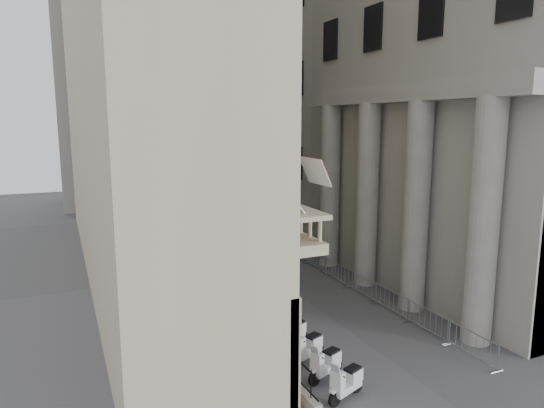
{
  "coord_description": "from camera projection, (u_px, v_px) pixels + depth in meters",
  "views": [
    {
      "loc": [
        -11.1,
        -7.89,
        9.07
      ],
      "look_at": [
        -0.43,
        16.36,
        4.5
      ],
      "focal_mm": 32.0,
      "sensor_mm": 36.0,
      "label": 1
    }
  ],
  "objects": [
    {
      "name": "scooter_9",
      "position": [
        228.0,
        285.0,
        27.0
      ],
      "size": [
        1.51,
        1.02,
        1.5
      ],
      "primitive_type": null,
      "rotation": [
        0.0,
        0.0,
        1.93
      ],
      "color": "silver",
      "rests_on": "ground"
    },
    {
      "name": "scooter_2",
      "position": [
        308.0,
        362.0,
        18.44
      ],
      "size": [
        1.51,
        1.02,
        1.5
      ],
      "primitive_type": null,
      "rotation": [
        0.0,
        0.0,
        1.93
      ],
      "color": "silver",
      "rests_on": "ground"
    },
    {
      "name": "barrier_5",
      "position": [
        315.0,
        269.0,
        30.01
      ],
      "size": [
        0.6,
        2.4,
        1.1
      ],
      "primitive_type": null,
      "color": "#999CA0",
      "rests_on": "ground"
    },
    {
      "name": "scooter_12",
      "position": [
        207.0,
        266.0,
        30.67
      ],
      "size": [
        1.51,
        1.02,
        1.5
      ],
      "primitive_type": null,
      "rotation": [
        0.0,
        0.0,
        1.93
      ],
      "color": "silver",
      "rests_on": "ground"
    },
    {
      "name": "barrier_7",
      "position": [
        281.0,
        250.0,
        34.52
      ],
      "size": [
        0.6,
        2.4,
        1.1
      ],
      "primitive_type": null,
      "color": "#999CA0",
      "rests_on": "ground"
    },
    {
      "name": "street_lamp",
      "position": [
        202.0,
        176.0,
        32.11
      ],
      "size": [
        2.92,
        0.65,
        9.01
      ],
      "rotation": [
        0.0,
        0.0,
        0.16
      ],
      "color": "#9A9CA2",
      "rests_on": "ground"
    },
    {
      "name": "iron_fence",
      "position": [
        198.0,
        282.0,
        27.59
      ],
      "size": [
        0.3,
        28.0,
        1.4
      ],
      "primitive_type": null,
      "color": "black",
      "rests_on": "ground"
    },
    {
      "name": "blue_awning",
      "position": [
        276.0,
        237.0,
        38.16
      ],
      "size": [
        1.6,
        3.0,
        3.0
      ],
      "primitive_type": null,
      "color": "navy",
      "rests_on": "ground"
    },
    {
      "name": "scooter_7",
      "position": [
        245.0,
        302.0,
        24.56
      ],
      "size": [
        1.51,
        1.02,
        1.5
      ],
      "primitive_type": null,
      "rotation": [
        0.0,
        0.0,
        1.93
      ],
      "color": "silver",
      "rests_on": "ground"
    },
    {
      "name": "barrier_1",
      "position": [
        427.0,
        333.0,
        20.99
      ],
      "size": [
        0.6,
        2.4,
        1.1
      ],
      "primitive_type": null,
      "color": "#999CA0",
      "rests_on": "ground"
    },
    {
      "name": "scooter_4",
      "position": [
        278.0,
        334.0,
        20.89
      ],
      "size": [
        1.51,
        1.02,
        1.5
      ],
      "primitive_type": null,
      "rotation": [
        0.0,
        0.0,
        1.93
      ],
      "color": "silver",
      "rests_on": "ground"
    },
    {
      "name": "info_kiosk",
      "position": [
        197.0,
        248.0,
        31.69
      ],
      "size": [
        0.28,
        0.79,
        1.65
      ],
      "rotation": [
        0.0,
        0.0,
        0.04
      ],
      "color": "black",
      "rests_on": "ground"
    },
    {
      "name": "scooter_0",
      "position": [
        346.0,
        399.0,
        16.0
      ],
      "size": [
        1.51,
        1.02,
        1.5
      ],
      "primitive_type": null,
      "rotation": [
        0.0,
        0.0,
        1.93
      ],
      "color": "silver",
      "rests_on": "ground"
    },
    {
      "name": "flag",
      "position": [
        311.0,
        399.0,
        15.98
      ],
      "size": [
        1.0,
        1.4,
        8.2
      ],
      "primitive_type": null,
      "color": "#9E0C11",
      "rests_on": "ground"
    },
    {
      "name": "scooter_10",
      "position": [
        221.0,
        278.0,
        28.22
      ],
      "size": [
        1.51,
        1.02,
        1.5
      ],
      "primitive_type": null,
      "rotation": [
        0.0,
        0.0,
        1.93
      ],
      "color": "silver",
      "rests_on": "ground"
    },
    {
      "name": "barrier_8",
      "position": [
        268.0,
        242.0,
        36.77
      ],
      "size": [
        0.6,
        2.4,
        1.1
      ],
      "primitive_type": null,
      "color": "#999CA0",
      "rests_on": "ground"
    },
    {
      "name": "scooter_6",
      "position": [
        255.0,
        311.0,
        23.33
      ],
      "size": [
        1.51,
        1.02,
        1.5
      ],
      "primitive_type": null,
      "rotation": [
        0.0,
        0.0,
        1.93
      ],
      "color": "silver",
      "rests_on": "ground"
    },
    {
      "name": "barrier_2",
      "position": [
        391.0,
        312.0,
        23.25
      ],
      "size": [
        0.6,
        2.4,
        1.1
      ],
      "primitive_type": null,
      "color": "#999CA0",
      "rests_on": "ground"
    },
    {
      "name": "far_building",
      "position": [
        161.0,
        67.0,
        53.81
      ],
      "size": [
        22.0,
        10.0,
        30.0
      ],
      "primitive_type": "cube",
      "color": "#AEACA5",
      "rests_on": "ground"
    },
    {
      "name": "scooter_11",
      "position": [
        214.0,
        272.0,
        29.45
      ],
      "size": [
        1.51,
        1.02,
        1.5
      ],
      "primitive_type": null,
      "rotation": [
        0.0,
        0.0,
        1.93
      ],
      "color": "silver",
      "rests_on": "ground"
    },
    {
      "name": "scooter_3",
      "position": [
        292.0,
        347.0,
        19.67
      ],
      "size": [
        1.51,
        1.02,
        1.5
      ],
      "primitive_type": null,
      "rotation": [
        0.0,
        0.0,
        1.93
      ],
      "color": "silver",
      "rests_on": "ground"
    },
    {
      "name": "barrier_6",
      "position": [
        297.0,
        259.0,
        32.27
      ],
      "size": [
        0.6,
        2.4,
        1.1
      ],
      "primitive_type": null,
      "color": "#999CA0",
      "rests_on": "ground"
    },
    {
      "name": "scooter_8",
      "position": [
        236.0,
        293.0,
        25.78
      ],
      "size": [
        1.51,
        1.02,
        1.5
      ],
      "primitive_type": null,
      "rotation": [
        0.0,
        0.0,
        1.93
      ],
      "color": "silver",
      "rests_on": "ground"
    },
    {
      "name": "security_tent",
      "position": [
        192.0,
        204.0,
        39.11
      ],
      "size": [
        3.59,
        3.59,
        2.92
      ],
      "color": "silver",
      "rests_on": "ground"
    },
    {
      "name": "pedestrian_c",
      "position": [
        218.0,
        220.0,
        40.59
      ],
      "size": [
        1.02,
        0.94,
        1.75
      ],
      "primitive_type": "imported",
      "rotation": [
        0.0,
        0.0,
        3.74
      ],
      "color": "black",
      "rests_on": "ground"
    },
    {
      "name": "pedestrian_b",
      "position": [
        221.0,
        207.0,
        46.02
      ],
      "size": [
        0.96,
        0.78,
        1.85
      ],
      "primitive_type": "imported",
      "rotation": [
        0.0,
        0.0,
        3.05
      ],
      "color": "black",
      "rests_on": "ground"
    },
    {
      "name": "scooter_5",
      "position": [
        266.0,
        322.0,
        22.11
      ],
      "size": [
        1.51,
        1.02,
        1.5
      ],
      "primitive_type": null,
      "rotation": [
        0.0,
        0.0,
        1.93
      ],
      "color": "silver",
      "rests_on": "ground"
    },
    {
      "name": "scooter_13",
      "position": [
        202.0,
        260.0,
        31.89
      ],
      "size": [
        1.51,
        1.02,
        1.5
      ],
      "primitive_type": null,
      "rotation": [
        0.0,
        0.0,
        1.93
      ],
      "color": "silver",
      "rests_on": "ground"
    },
    {
      "name": "barrier_4",
      "position": [
        336.0,
        281.0,
        27.76
      ],
      "size": [
        0.6,
        2.4,
        1.1
      ],
      "primitive_type": null,
      "color": "#999CA0",
      "rests_on": "ground"
    },
    {
      "name": "barrier_3",
      "position": [
        361.0,
        295.0,
        25.5
      ],
      "size": [
        0.6,
        2.4,
        1.1
      ],
      "primitive_type": null,
      "color": "#999CA0",
      "rests_on": "ground"
    },
    {
      "name": "pedestrian_a",
      "position": [
        228.0,
        235.0,
        35.34
      ],
      "size": [
        0.68,
        0.53,
        1.63
      ],
      "primitive_type": "imported",
      "rotation": [
        0.0,
        0.0,
        2.88
      ],
      "color": "#0C1333",
      "rests_on": "ground"
    },
    {
      "name": "scooter_1",
      "position": [
        326.0,
        379.0,
        17.22
      ],
      "size": [
        1.51,
        1.02,
        1.5
      ],
      "primitive_type": null,
      "rotation": [
        0.0,
        0.0,
        1.93
      ],
      "color": "silver",
      "rests_on": "ground"
    },
    {
      "name": "barrier_0",
      "position": [
        471.0,
        358.0,
        18.74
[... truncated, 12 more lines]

